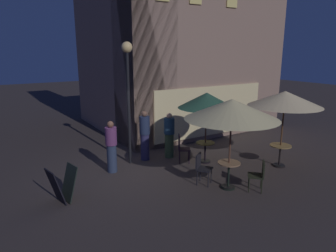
{
  "coord_description": "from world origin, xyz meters",
  "views": [
    {
      "loc": [
        -3.76,
        -8.7,
        3.79
      ],
      "look_at": [
        1.19,
        -0.68,
        1.46
      ],
      "focal_mm": 33.08,
      "sensor_mm": 36.0,
      "label": 1
    }
  ],
  "objects_px": {
    "patron_standing_1": "(111,147)",
    "patron_standing_2": "(145,136)",
    "patio_umbrella_2": "(232,109)",
    "patron_standing_0": "(169,135)",
    "cafe_table_0": "(205,149)",
    "cafe_chair_1": "(259,173)",
    "street_lamp_near_corner": "(128,77)",
    "cafe_chair_0": "(182,146)",
    "cafe_table_1": "(280,151)",
    "patio_umbrella_1": "(285,99)",
    "cafe_table_2": "(229,171)",
    "menu_sandwich_board": "(62,185)",
    "cafe_chair_2": "(201,166)",
    "patio_umbrella_0": "(207,101)"
  },
  "relations": [
    {
      "from": "patron_standing_1",
      "to": "patron_standing_2",
      "type": "distance_m",
      "value": 1.49
    },
    {
      "from": "patio_umbrella_2",
      "to": "patron_standing_0",
      "type": "height_order",
      "value": "patio_umbrella_2"
    },
    {
      "from": "cafe_table_0",
      "to": "patio_umbrella_2",
      "type": "bearing_deg",
      "value": -110.43
    },
    {
      "from": "cafe_chair_1",
      "to": "patron_standing_0",
      "type": "distance_m",
      "value": 3.71
    },
    {
      "from": "street_lamp_near_corner",
      "to": "patron_standing_2",
      "type": "xyz_separation_m",
      "value": [
        0.6,
        0.04,
        -2.05
      ]
    },
    {
      "from": "cafe_chair_1",
      "to": "patron_standing_2",
      "type": "height_order",
      "value": "patron_standing_2"
    },
    {
      "from": "cafe_chair_0",
      "to": "patron_standing_0",
      "type": "height_order",
      "value": "patron_standing_0"
    },
    {
      "from": "cafe_table_1",
      "to": "patio_umbrella_1",
      "type": "relative_size",
      "value": 0.29
    },
    {
      "from": "cafe_table_1",
      "to": "cafe_table_0",
      "type": "bearing_deg",
      "value": 138.99
    },
    {
      "from": "cafe_chair_1",
      "to": "patron_standing_1",
      "type": "xyz_separation_m",
      "value": [
        -2.9,
        3.41,
        0.31
      ]
    },
    {
      "from": "cafe_table_1",
      "to": "cafe_table_2",
      "type": "relative_size",
      "value": 0.97
    },
    {
      "from": "menu_sandwich_board",
      "to": "patron_standing_1",
      "type": "relative_size",
      "value": 0.55
    },
    {
      "from": "cafe_chair_0",
      "to": "patron_standing_2",
      "type": "distance_m",
      "value": 1.34
    },
    {
      "from": "cafe_chair_2",
      "to": "patron_standing_2",
      "type": "height_order",
      "value": "patron_standing_2"
    },
    {
      "from": "patio_umbrella_1",
      "to": "patron_standing_1",
      "type": "xyz_separation_m",
      "value": [
        -4.92,
        2.48,
        -1.44
      ]
    },
    {
      "from": "patio_umbrella_2",
      "to": "patron_standing_1",
      "type": "distance_m",
      "value": 3.93
    },
    {
      "from": "patio_umbrella_1",
      "to": "patron_standing_2",
      "type": "bearing_deg",
      "value": 140.14
    },
    {
      "from": "cafe_table_0",
      "to": "cafe_chair_1",
      "type": "bearing_deg",
      "value": -93.53
    },
    {
      "from": "patio_umbrella_2",
      "to": "menu_sandwich_board",
      "type": "bearing_deg",
      "value": 158.9
    },
    {
      "from": "cafe_table_0",
      "to": "patio_umbrella_2",
      "type": "xyz_separation_m",
      "value": [
        -0.74,
        -1.98,
        1.77
      ]
    },
    {
      "from": "cafe_table_2",
      "to": "patron_standing_0",
      "type": "relative_size",
      "value": 0.47
    },
    {
      "from": "cafe_table_1",
      "to": "cafe_chair_1",
      "type": "distance_m",
      "value": 2.23
    },
    {
      "from": "patio_umbrella_0",
      "to": "patron_standing_2",
      "type": "distance_m",
      "value": 2.46
    },
    {
      "from": "cafe_chair_0",
      "to": "cafe_chair_2",
      "type": "height_order",
      "value": "cafe_chair_0"
    },
    {
      "from": "cafe_table_0",
      "to": "patio_umbrella_1",
      "type": "distance_m",
      "value": 3.05
    },
    {
      "from": "menu_sandwich_board",
      "to": "cafe_table_0",
      "type": "xyz_separation_m",
      "value": [
        4.88,
        0.38,
        0.01
      ]
    },
    {
      "from": "patio_umbrella_1",
      "to": "patron_standing_2",
      "type": "relative_size",
      "value": 1.44
    },
    {
      "from": "cafe_table_2",
      "to": "cafe_table_0",
      "type": "bearing_deg",
      "value": 69.57
    },
    {
      "from": "patio_umbrella_0",
      "to": "patron_standing_2",
      "type": "relative_size",
      "value": 1.38
    },
    {
      "from": "cafe_table_2",
      "to": "patio_umbrella_2",
      "type": "bearing_deg",
      "value": 180.0
    },
    {
      "from": "menu_sandwich_board",
      "to": "cafe_table_2",
      "type": "distance_m",
      "value": 4.44
    },
    {
      "from": "cafe_table_2",
      "to": "patio_umbrella_0",
      "type": "relative_size",
      "value": 0.32
    },
    {
      "from": "street_lamp_near_corner",
      "to": "cafe_chair_1",
      "type": "bearing_deg",
      "value": -61.41
    },
    {
      "from": "cafe_table_0",
      "to": "patron_standing_2",
      "type": "relative_size",
      "value": 0.41
    },
    {
      "from": "patio_umbrella_1",
      "to": "cafe_table_1",
      "type": "bearing_deg",
      "value": 0.0
    },
    {
      "from": "patio_umbrella_0",
      "to": "cafe_chair_2",
      "type": "bearing_deg",
      "value": -131.73
    },
    {
      "from": "cafe_table_1",
      "to": "cafe_chair_0",
      "type": "height_order",
      "value": "cafe_chair_0"
    },
    {
      "from": "patron_standing_0",
      "to": "cafe_chair_2",
      "type": "bearing_deg",
      "value": 164.16
    },
    {
      "from": "cafe_table_2",
      "to": "cafe_chair_0",
      "type": "bearing_deg",
      "value": 88.95
    },
    {
      "from": "cafe_chair_2",
      "to": "patron_standing_1",
      "type": "xyz_separation_m",
      "value": [
        -1.85,
        2.21,
        0.28
      ]
    },
    {
      "from": "cafe_chair_0",
      "to": "cafe_chair_2",
      "type": "relative_size",
      "value": 1.08
    },
    {
      "from": "cafe_table_0",
      "to": "cafe_chair_1",
      "type": "xyz_separation_m",
      "value": [
        -0.16,
        -2.56,
        0.03
      ]
    },
    {
      "from": "cafe_table_0",
      "to": "cafe_chair_1",
      "type": "height_order",
      "value": "cafe_chair_1"
    },
    {
      "from": "cafe_chair_0",
      "to": "street_lamp_near_corner",
      "type": "bearing_deg",
      "value": -177.65
    },
    {
      "from": "street_lamp_near_corner",
      "to": "menu_sandwich_board",
      "type": "xyz_separation_m",
      "value": [
        -2.64,
        -1.65,
        -2.46
      ]
    },
    {
      "from": "cafe_chair_1",
      "to": "patron_standing_2",
      "type": "bearing_deg",
      "value": -24.24
    },
    {
      "from": "patio_umbrella_1",
      "to": "patron_standing_1",
      "type": "bearing_deg",
      "value": 153.29
    },
    {
      "from": "patio_umbrella_1",
      "to": "cafe_chair_0",
      "type": "bearing_deg",
      "value": 141.44
    },
    {
      "from": "cafe_table_2",
      "to": "patio_umbrella_0",
      "type": "distance_m",
      "value": 2.68
    },
    {
      "from": "cafe_table_1",
      "to": "cafe_chair_1",
      "type": "relative_size",
      "value": 0.86
    }
  ]
}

